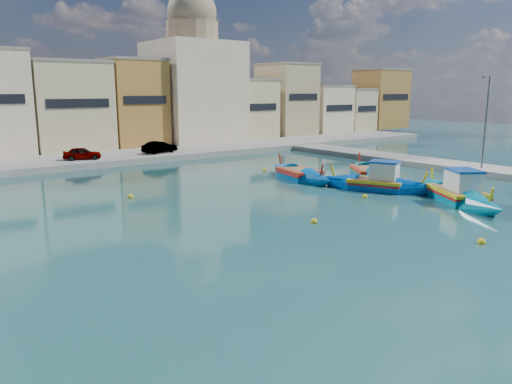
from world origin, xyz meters
name	(u,v)px	position (x,y,z in m)	size (l,w,h in m)	color
ground	(416,222)	(0.00, 0.00, 0.00)	(160.00, 160.00, 0.00)	#153F3E
north_quay	(151,155)	(0.00, 32.00, 0.30)	(80.00, 8.00, 0.60)	gray
north_townhouses	(173,106)	(6.68, 39.36, 5.00)	(83.20, 7.87, 10.19)	#CBBC8D
church_block	(193,77)	(10.00, 40.00, 8.41)	(10.00, 10.00, 19.10)	beige
quay_street_lamp	(485,122)	(17.44, 6.00, 4.34)	(1.18, 0.16, 8.00)	#595B60
parked_cars	(38,157)	(-11.32, 30.50, 1.18)	(27.43, 2.37, 1.20)	#4C1919
luzzu_turquoise_cabin	(458,195)	(6.20, 1.36, 0.40)	(7.24, 9.87, 3.28)	#007C9F
luzzu_blue_cabin	(377,185)	(5.04, 6.77, 0.39)	(5.82, 9.09, 3.19)	#0046AC
luzzu_cyan_mid	(369,174)	(8.52, 10.42, 0.29)	(7.36, 8.99, 2.80)	#006D9A
luzzu_green	(299,175)	(3.71, 13.34, 0.30)	(3.94, 9.08, 2.78)	#0054A4
mooring_buoys	(340,198)	(0.77, 6.26, 0.08)	(23.53, 22.53, 0.36)	yellow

